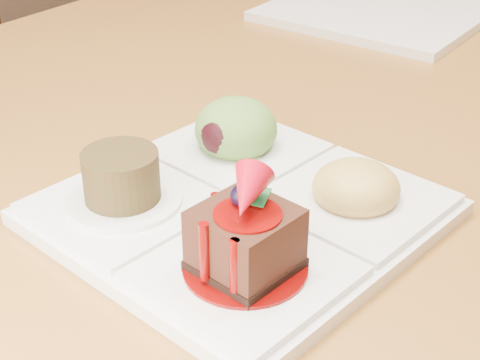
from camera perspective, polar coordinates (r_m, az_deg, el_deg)
The scene contains 3 objects.
dining_table at distance 0.88m, azimuth 11.70°, elevation 4.17°, with size 1.00×1.80×0.75m.
sampler_plate at distance 0.56m, azimuth 0.14°, elevation -1.11°, with size 0.28×0.28×0.10m.
second_plate at distance 1.06m, azimuth 10.92°, elevation 12.85°, with size 0.27×0.27×0.01m, color white.
Camera 1 is at (0.33, -0.73, 1.06)m, focal length 55.00 mm.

